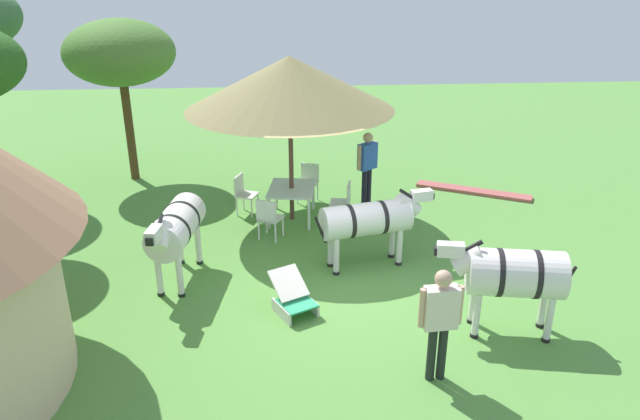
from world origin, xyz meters
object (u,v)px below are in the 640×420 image
(patio_dining_table, at_px, (292,191))
(patio_chair_near_hut, at_px, (344,200))
(guest_beside_umbrella, at_px, (367,162))
(patio_chair_east_end, at_px, (309,180))
(zebra_toward_hut, at_px, (175,228))
(standing_watcher, at_px, (440,316))
(zebra_nearest_camera, at_px, (369,220))
(shade_umbrella, at_px, (290,83))
(zebra_by_umbrella, at_px, (512,274))
(acacia_tree_far_lawn, at_px, (120,53))
(patio_chair_west_end, at_px, (269,216))
(striped_lounge_chair, at_px, (294,298))
(patio_chair_near_lawn, at_px, (243,192))

(patio_dining_table, bearing_deg, patio_chair_near_hut, -103.08)
(patio_chair_near_hut, bearing_deg, guest_beside_umbrella, -18.87)
(patio_chair_east_end, distance_m, zebra_toward_hut, 4.49)
(standing_watcher, xyz_separation_m, zebra_toward_hut, (3.05, 3.89, 0.01))
(zebra_nearest_camera, distance_m, zebra_toward_hut, 3.47)
(zebra_toward_hut, bearing_deg, standing_watcher, 150.58)
(shade_umbrella, height_order, zebra_by_umbrella, shade_umbrella)
(zebra_nearest_camera, relative_size, acacia_tree_far_lawn, 0.56)
(patio_chair_west_end, relative_size, zebra_by_umbrella, 0.43)
(shade_umbrella, height_order, patio_dining_table, shade_umbrella)
(patio_dining_table, xyz_separation_m, standing_watcher, (-5.65, -1.78, 0.36))
(shade_umbrella, height_order, zebra_toward_hut, shade_umbrella)
(guest_beside_umbrella, distance_m, zebra_nearest_camera, 3.11)
(guest_beside_umbrella, xyz_separation_m, striped_lounge_chair, (-4.60, 1.88, -0.78))
(standing_watcher, bearing_deg, patio_chair_near_lawn, 110.72)
(zebra_nearest_camera, bearing_deg, zebra_toward_hut, -97.76)
(patio_chair_east_end, xyz_separation_m, patio_chair_near_lawn, (-0.66, 1.51, 0.00))
(zebra_by_umbrella, bearing_deg, standing_watcher, 137.65)
(patio_chair_east_end, xyz_separation_m, zebra_toward_hut, (-3.67, 2.54, 0.50))
(patio_chair_east_end, bearing_deg, patio_chair_west_end, 88.01)
(striped_lounge_chair, distance_m, zebra_nearest_camera, 2.21)
(patio_chair_west_end, bearing_deg, acacia_tree_far_lawn, 157.45)
(zebra_by_umbrella, relative_size, acacia_tree_far_lawn, 0.51)
(patio_dining_table, distance_m, zebra_nearest_camera, 2.67)
(patio_dining_table, bearing_deg, patio_chair_east_end, -22.10)
(patio_chair_east_end, bearing_deg, zebra_by_umbrella, 137.59)
(patio_chair_near_hut, relative_size, guest_beside_umbrella, 0.52)
(zebra_toward_hut, bearing_deg, patio_chair_near_hut, -135.30)
(patio_chair_near_hut, height_order, zebra_by_umbrella, zebra_by_umbrella)
(zebra_by_umbrella, distance_m, acacia_tree_far_lawn, 10.70)
(shade_umbrella, relative_size, patio_chair_west_end, 4.82)
(patio_chair_near_hut, height_order, patio_chair_near_lawn, same)
(patio_chair_near_lawn, distance_m, acacia_tree_far_lawn, 4.78)
(zebra_nearest_camera, bearing_deg, standing_watcher, -5.78)
(striped_lounge_chair, relative_size, zebra_nearest_camera, 0.42)
(shade_umbrella, height_order, standing_watcher, shade_umbrella)
(guest_beside_umbrella, height_order, acacia_tree_far_lawn, acacia_tree_far_lawn)
(patio_chair_west_end, xyz_separation_m, standing_watcher, (-4.62, -2.29, 0.49))
(patio_dining_table, relative_size, striped_lounge_chair, 1.43)
(patio_chair_west_end, relative_size, standing_watcher, 0.53)
(shade_umbrella, bearing_deg, patio_chair_west_end, 153.92)
(patio_dining_table, xyz_separation_m, patio_chair_near_lawn, (0.41, 1.08, -0.13))
(standing_watcher, bearing_deg, zebra_nearest_camera, 92.79)
(patio_chair_east_end, height_order, zebra_by_umbrella, zebra_by_umbrella)
(patio_chair_west_end, height_order, standing_watcher, standing_watcher)
(standing_watcher, height_order, zebra_nearest_camera, standing_watcher)
(patio_chair_near_lawn, bearing_deg, acacia_tree_far_lawn, -110.22)
(patio_chair_east_end, height_order, zebra_toward_hut, zebra_toward_hut)
(patio_chair_near_lawn, relative_size, zebra_nearest_camera, 0.39)
(guest_beside_umbrella, xyz_separation_m, zebra_toward_hut, (-3.40, 3.88, -0.01))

